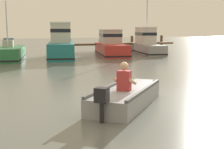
# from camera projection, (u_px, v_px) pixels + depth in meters

# --- Properties ---
(ground_plane) EXTENTS (120.00, 120.00, 0.00)m
(ground_plane) POSITION_uv_depth(u_px,v_px,m) (145.00, 100.00, 9.17)
(ground_plane) COLOR slate
(wooden_dock) EXTENTS (10.22, 1.64, 1.38)m
(wooden_dock) POSITION_uv_depth(u_px,v_px,m) (120.00, 44.00, 28.29)
(wooden_dock) COLOR brown
(wooden_dock) RESTS_ON ground
(rowboat_with_person) EXTENTS (2.99, 3.13, 1.19)m
(rowboat_with_person) POSITION_uv_depth(u_px,v_px,m) (127.00, 96.00, 8.48)
(rowboat_with_person) COLOR gray
(rowboat_with_person) RESTS_ON ground
(moored_boat_green) EXTENTS (2.82, 5.25, 3.79)m
(moored_boat_green) POSITION_uv_depth(u_px,v_px,m) (8.00, 54.00, 20.73)
(moored_boat_green) COLOR #287042
(moored_boat_green) RESTS_ON ground
(moored_boat_teal) EXTENTS (2.94, 5.67, 2.48)m
(moored_boat_teal) POSITION_uv_depth(u_px,v_px,m) (61.00, 45.00, 21.98)
(moored_boat_teal) COLOR #1E727A
(moored_boat_teal) RESTS_ON ground
(moored_boat_red) EXTENTS (3.10, 6.09, 1.99)m
(moored_boat_red) POSITION_uv_depth(u_px,v_px,m) (111.00, 46.00, 24.37)
(moored_boat_red) COLOR #B72D28
(moored_boat_red) RESTS_ON ground
(moored_boat_grey) EXTENTS (2.79, 6.21, 4.39)m
(moored_boat_grey) POSITION_uv_depth(u_px,v_px,m) (146.00, 44.00, 26.39)
(moored_boat_grey) COLOR gray
(moored_boat_grey) RESTS_ON ground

